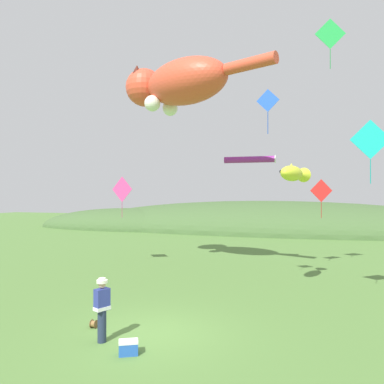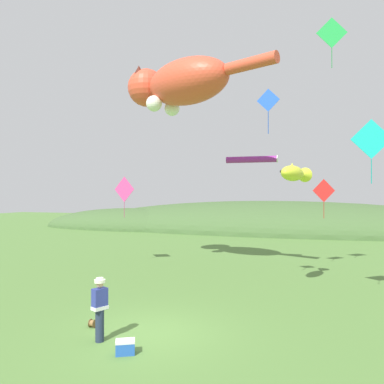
{
  "view_description": "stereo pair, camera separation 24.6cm",
  "coord_description": "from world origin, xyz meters",
  "px_view_note": "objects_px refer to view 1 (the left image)",
  "views": [
    {
      "loc": [
        4.39,
        -10.11,
        4.1
      ],
      "look_at": [
        0.0,
        4.0,
        4.19
      ],
      "focal_mm": 35.0,
      "sensor_mm": 36.0,
      "label": 1
    },
    {
      "loc": [
        4.63,
        -10.03,
        4.1
      ],
      "look_at": [
        0.0,
        4.0,
        4.19
      ],
      "focal_mm": 35.0,
      "sensor_mm": 36.0,
      "label": 2
    }
  ],
  "objects_px": {
    "picnic_cooler": "(128,347)",
    "kite_fish_windsock": "(294,174)",
    "kite_diamond_teal": "(370,140)",
    "kite_giant_cat": "(176,84)",
    "kite_tube_streamer": "(250,160)",
    "festival_attendant": "(102,308)",
    "kite_diamond_red": "(321,191)",
    "kite_diamond_pink": "(122,190)",
    "kite_diamond_green": "(330,34)",
    "kite_spool": "(94,324)",
    "kite_diamond_blue": "(268,101)"
  },
  "relations": [
    {
      "from": "picnic_cooler",
      "to": "kite_fish_windsock",
      "type": "relative_size",
      "value": 0.23
    },
    {
      "from": "picnic_cooler",
      "to": "kite_diamond_teal",
      "type": "relative_size",
      "value": 0.25
    },
    {
      "from": "kite_giant_cat",
      "to": "kite_tube_streamer",
      "type": "xyz_separation_m",
      "value": [
        3.58,
        2.37,
        -3.91
      ]
    },
    {
      "from": "festival_attendant",
      "to": "kite_diamond_red",
      "type": "height_order",
      "value": "kite_diamond_red"
    },
    {
      "from": "kite_diamond_pink",
      "to": "kite_fish_windsock",
      "type": "bearing_deg",
      "value": -17.89
    },
    {
      "from": "kite_diamond_teal",
      "to": "kite_diamond_green",
      "type": "bearing_deg",
      "value": 113.76
    },
    {
      "from": "kite_diamond_red",
      "to": "kite_diamond_green",
      "type": "bearing_deg",
      "value": -86.45
    },
    {
      "from": "kite_diamond_pink",
      "to": "kite_diamond_teal",
      "type": "bearing_deg",
      "value": -19.35
    },
    {
      "from": "picnic_cooler",
      "to": "kite_diamond_red",
      "type": "height_order",
      "value": "kite_diamond_red"
    },
    {
      "from": "kite_diamond_pink",
      "to": "kite_diamond_green",
      "type": "distance_m",
      "value": 13.33
    },
    {
      "from": "kite_diamond_red",
      "to": "kite_diamond_teal",
      "type": "relative_size",
      "value": 0.93
    },
    {
      "from": "picnic_cooler",
      "to": "kite_diamond_red",
      "type": "relative_size",
      "value": 0.27
    },
    {
      "from": "kite_diamond_green",
      "to": "kite_giant_cat",
      "type": "bearing_deg",
      "value": 173.42
    },
    {
      "from": "kite_spool",
      "to": "kite_giant_cat",
      "type": "xyz_separation_m",
      "value": [
        -0.43,
        8.7,
        9.85
      ]
    },
    {
      "from": "kite_diamond_pink",
      "to": "kite_diamond_red",
      "type": "height_order",
      "value": "kite_diamond_pink"
    },
    {
      "from": "kite_spool",
      "to": "kite_diamond_red",
      "type": "xyz_separation_m",
      "value": [
        6.98,
        12.05,
        4.17
      ]
    },
    {
      "from": "kite_spool",
      "to": "kite_diamond_blue",
      "type": "relative_size",
      "value": 0.14
    },
    {
      "from": "picnic_cooler",
      "to": "kite_diamond_green",
      "type": "relative_size",
      "value": 0.26
    },
    {
      "from": "kite_diamond_red",
      "to": "festival_attendant",
      "type": "bearing_deg",
      "value": -115.49
    },
    {
      "from": "festival_attendant",
      "to": "picnic_cooler",
      "type": "bearing_deg",
      "value": -25.4
    },
    {
      "from": "kite_diamond_green",
      "to": "kite_spool",
      "type": "bearing_deg",
      "value": -132.82
    },
    {
      "from": "festival_attendant",
      "to": "kite_diamond_teal",
      "type": "height_order",
      "value": "kite_diamond_teal"
    },
    {
      "from": "picnic_cooler",
      "to": "festival_attendant",
      "type": "bearing_deg",
      "value": 154.6
    },
    {
      "from": "kite_spool",
      "to": "kite_diamond_pink",
      "type": "height_order",
      "value": "kite_diamond_pink"
    },
    {
      "from": "kite_diamond_green",
      "to": "picnic_cooler",
      "type": "bearing_deg",
      "value": -120.19
    },
    {
      "from": "kite_diamond_blue",
      "to": "kite_diamond_teal",
      "type": "height_order",
      "value": "kite_diamond_blue"
    },
    {
      "from": "picnic_cooler",
      "to": "kite_diamond_green",
      "type": "distance_m",
      "value": 15.42
    },
    {
      "from": "kite_spool",
      "to": "kite_fish_windsock",
      "type": "relative_size",
      "value": 0.1
    },
    {
      "from": "festival_attendant",
      "to": "kite_diamond_pink",
      "type": "distance_m",
      "value": 11.87
    },
    {
      "from": "festival_attendant",
      "to": "kite_tube_streamer",
      "type": "relative_size",
      "value": 0.61
    },
    {
      "from": "kite_diamond_red",
      "to": "kite_diamond_green",
      "type": "xyz_separation_m",
      "value": [
        0.26,
        -4.24,
        7.03
      ]
    },
    {
      "from": "kite_diamond_red",
      "to": "kite_spool",
      "type": "bearing_deg",
      "value": -120.07
    },
    {
      "from": "kite_fish_windsock",
      "to": "kite_diamond_pink",
      "type": "xyz_separation_m",
      "value": [
        -9.74,
        3.14,
        -0.6
      ]
    },
    {
      "from": "kite_giant_cat",
      "to": "kite_diamond_pink",
      "type": "bearing_deg",
      "value": 168.92
    },
    {
      "from": "kite_fish_windsock",
      "to": "picnic_cooler",
      "type": "bearing_deg",
      "value": -116.59
    },
    {
      "from": "picnic_cooler",
      "to": "kite_tube_streamer",
      "type": "height_order",
      "value": "kite_tube_streamer"
    },
    {
      "from": "festival_attendant",
      "to": "kite_giant_cat",
      "type": "bearing_deg",
      "value": 97.39
    },
    {
      "from": "festival_attendant",
      "to": "kite_diamond_pink",
      "type": "height_order",
      "value": "kite_diamond_pink"
    },
    {
      "from": "kite_giant_cat",
      "to": "kite_diamond_red",
      "type": "bearing_deg",
      "value": 24.34
    },
    {
      "from": "picnic_cooler",
      "to": "kite_diamond_blue",
      "type": "relative_size",
      "value": 0.32
    },
    {
      "from": "picnic_cooler",
      "to": "kite_diamond_green",
      "type": "xyz_separation_m",
      "value": [
        5.36,
        9.21,
        11.14
      ]
    },
    {
      "from": "picnic_cooler",
      "to": "kite_fish_windsock",
      "type": "xyz_separation_m",
      "value": [
        3.83,
        7.65,
        4.79
      ]
    },
    {
      "from": "kite_spool",
      "to": "kite_diamond_blue",
      "type": "bearing_deg",
      "value": 48.53
    },
    {
      "from": "kite_diamond_blue",
      "to": "festival_attendant",
      "type": "bearing_deg",
      "value": -122.11
    },
    {
      "from": "kite_giant_cat",
      "to": "kite_diamond_pink",
      "type": "height_order",
      "value": "kite_giant_cat"
    },
    {
      "from": "kite_tube_streamer",
      "to": "kite_diamond_green",
      "type": "xyz_separation_m",
      "value": [
        4.09,
        -3.26,
        5.26
      ]
    },
    {
      "from": "kite_diamond_red",
      "to": "kite_diamond_teal",
      "type": "xyz_separation_m",
      "value": [
        1.49,
        -7.04,
        1.82
      ]
    },
    {
      "from": "kite_diamond_pink",
      "to": "kite_diamond_teal",
      "type": "distance_m",
      "value": 13.36
    },
    {
      "from": "kite_spool",
      "to": "kite_diamond_green",
      "type": "xyz_separation_m",
      "value": [
        7.24,
        7.81,
        11.2
      ]
    },
    {
      "from": "festival_attendant",
      "to": "picnic_cooler",
      "type": "relative_size",
      "value": 3.03
    }
  ]
}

